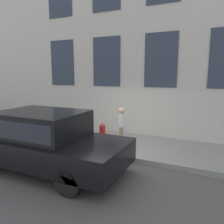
{
  "coord_description": "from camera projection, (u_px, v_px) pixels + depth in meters",
  "views": [
    {
      "loc": [
        -5.92,
        -3.06,
        2.63
      ],
      "look_at": [
        0.82,
        0.07,
        1.38
      ],
      "focal_mm": 35.0,
      "sensor_mm": 36.0,
      "label": 1
    }
  ],
  "objects": [
    {
      "name": "ground_plane",
      "position": [
        103.0,
        158.0,
        7.0
      ],
      "size": [
        80.0,
        80.0,
        0.0
      ],
      "primitive_type": "plane",
      "color": "#514F4C"
    },
    {
      "name": "person",
      "position": [
        121.0,
        122.0,
        7.7
      ],
      "size": [
        0.32,
        0.21,
        1.34
      ],
      "rotation": [
        0.0,
        0.0,
        2.05
      ],
      "color": "#998466",
      "rests_on": "sidewalk"
    },
    {
      "name": "sidewalk",
      "position": [
        119.0,
        144.0,
        8.16
      ],
      "size": [
        2.63,
        60.0,
        0.18
      ],
      "color": "gray",
      "rests_on": "ground_plane"
    },
    {
      "name": "fire_hydrant",
      "position": [
        102.0,
        135.0,
        7.57
      ],
      "size": [
        0.28,
        0.4,
        0.81
      ],
      "color": "red",
      "rests_on": "sidewalk"
    },
    {
      "name": "parked_car_black_near",
      "position": [
        42.0,
        138.0,
        6.08
      ],
      "size": [
        1.96,
        4.83,
        1.66
      ],
      "color": "black",
      "rests_on": "ground_plane"
    },
    {
      "name": "building_facade",
      "position": [
        134.0,
        39.0,
        8.8
      ],
      "size": [
        0.33,
        40.0,
        8.17
      ],
      "color": "beige",
      "rests_on": "ground_plane"
    }
  ]
}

